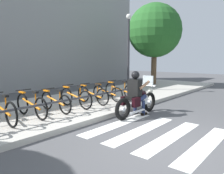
{
  "coord_description": "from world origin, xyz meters",
  "views": [
    {
      "loc": [
        -4.25,
        -2.17,
        1.84
      ],
      "look_at": [
        1.54,
        2.69,
        0.87
      ],
      "focal_mm": 35.36,
      "sensor_mm": 36.0,
      "label": 1
    }
  ],
  "objects_px": {
    "bicycle_3": "(55,102)",
    "bicycle_7": "(120,90)",
    "rider": "(136,90)",
    "bicycle_2": "(31,105)",
    "bicycle_4": "(75,97)",
    "bicycle_6": "(107,93)",
    "motorcycle": "(137,101)",
    "bicycle_1": "(2,110)",
    "street_lamp": "(129,46)",
    "tree_near_rack": "(155,31)",
    "bicycle_5": "(93,95)",
    "bike_rack": "(77,99)"
  },
  "relations": [
    {
      "from": "bicycle_3",
      "to": "tree_near_rack",
      "type": "height_order",
      "value": "tree_near_rack"
    },
    {
      "from": "bicycle_7",
      "to": "street_lamp",
      "type": "distance_m",
      "value": 3.21
    },
    {
      "from": "bicycle_3",
      "to": "tree_near_rack",
      "type": "relative_size",
      "value": 0.3
    },
    {
      "from": "rider",
      "to": "bicycle_2",
      "type": "xyz_separation_m",
      "value": [
        -2.58,
        1.9,
        -0.33
      ]
    },
    {
      "from": "bicycle_5",
      "to": "rider",
      "type": "bearing_deg",
      "value": -87.52
    },
    {
      "from": "bicycle_3",
      "to": "street_lamp",
      "type": "relative_size",
      "value": 0.38
    },
    {
      "from": "bicycle_5",
      "to": "bicycle_7",
      "type": "height_order",
      "value": "bicycle_5"
    },
    {
      "from": "bicycle_2",
      "to": "bike_rack",
      "type": "height_order",
      "value": "bicycle_2"
    },
    {
      "from": "bike_rack",
      "to": "street_lamp",
      "type": "height_order",
      "value": "street_lamp"
    },
    {
      "from": "rider",
      "to": "bicycle_1",
      "type": "bearing_deg",
      "value": 150.89
    },
    {
      "from": "rider",
      "to": "bicycle_1",
      "type": "distance_m",
      "value": 3.92
    },
    {
      "from": "bicycle_3",
      "to": "bike_rack",
      "type": "bearing_deg",
      "value": -53.13
    },
    {
      "from": "bicycle_6",
      "to": "bike_rack",
      "type": "xyz_separation_m",
      "value": [
        -2.08,
        -0.56,
        0.1
      ]
    },
    {
      "from": "bicycle_3",
      "to": "bicycle_5",
      "type": "relative_size",
      "value": 0.97
    },
    {
      "from": "bicycle_5",
      "to": "street_lamp",
      "type": "distance_m",
      "value": 4.51
    },
    {
      "from": "bicycle_2",
      "to": "bicycle_1",
      "type": "bearing_deg",
      "value": 180.0
    },
    {
      "from": "motorcycle",
      "to": "bicycle_1",
      "type": "distance_m",
      "value": 3.97
    },
    {
      "from": "bicycle_6",
      "to": "street_lamp",
      "type": "distance_m",
      "value": 3.83
    },
    {
      "from": "rider",
      "to": "bicycle_5",
      "type": "height_order",
      "value": "rider"
    },
    {
      "from": "bicycle_7",
      "to": "bicycle_2",
      "type": "bearing_deg",
      "value": -179.99
    },
    {
      "from": "motorcycle",
      "to": "tree_near_rack",
      "type": "bearing_deg",
      "value": 25.7
    },
    {
      "from": "bicycle_2",
      "to": "bicycle_7",
      "type": "bearing_deg",
      "value": 0.01
    },
    {
      "from": "bicycle_5",
      "to": "bicycle_1",
      "type": "bearing_deg",
      "value": -179.99
    },
    {
      "from": "rider",
      "to": "bicycle_2",
      "type": "bearing_deg",
      "value": 143.63
    },
    {
      "from": "bicycle_7",
      "to": "street_lamp",
      "type": "bearing_deg",
      "value": 27.45
    },
    {
      "from": "rider",
      "to": "bicycle_2",
      "type": "relative_size",
      "value": 0.87
    },
    {
      "from": "bicycle_1",
      "to": "bicycle_6",
      "type": "xyz_separation_m",
      "value": [
        4.16,
        0.0,
        -0.03
      ]
    },
    {
      "from": "motorcycle",
      "to": "bicycle_3",
      "type": "height_order",
      "value": "motorcycle"
    },
    {
      "from": "bicycle_4",
      "to": "bike_rack",
      "type": "xyz_separation_m",
      "value": [
        -0.42,
        -0.55,
        0.07
      ]
    },
    {
      "from": "motorcycle",
      "to": "bicycle_1",
      "type": "bearing_deg",
      "value": 151.37
    },
    {
      "from": "bicycle_3",
      "to": "bicycle_4",
      "type": "distance_m",
      "value": 0.83
    },
    {
      "from": "motorcycle",
      "to": "bicycle_2",
      "type": "distance_m",
      "value": 3.27
    },
    {
      "from": "motorcycle",
      "to": "rider",
      "type": "distance_m",
      "value": 0.38
    },
    {
      "from": "bicycle_4",
      "to": "bicycle_6",
      "type": "height_order",
      "value": "bicycle_4"
    },
    {
      "from": "bicycle_1",
      "to": "street_lamp",
      "type": "relative_size",
      "value": 0.42
    },
    {
      "from": "bicycle_4",
      "to": "street_lamp",
      "type": "height_order",
      "value": "street_lamp"
    },
    {
      "from": "bike_rack",
      "to": "street_lamp",
      "type": "relative_size",
      "value": 1.54
    },
    {
      "from": "rider",
      "to": "bicycle_4",
      "type": "relative_size",
      "value": 0.88
    },
    {
      "from": "street_lamp",
      "to": "tree_near_rack",
      "type": "height_order",
      "value": "tree_near_rack"
    },
    {
      "from": "bicycle_5",
      "to": "street_lamp",
      "type": "bearing_deg",
      "value": 16.48
    },
    {
      "from": "bicycle_4",
      "to": "bike_rack",
      "type": "distance_m",
      "value": 0.7
    },
    {
      "from": "bicycle_6",
      "to": "bicycle_7",
      "type": "xyz_separation_m",
      "value": [
        0.83,
        -0.0,
        0.01
      ]
    },
    {
      "from": "bicycle_2",
      "to": "bicycle_7",
      "type": "relative_size",
      "value": 1.0
    },
    {
      "from": "tree_near_rack",
      "to": "motorcycle",
      "type": "bearing_deg",
      "value": -154.3
    },
    {
      "from": "bicycle_3",
      "to": "bicycle_7",
      "type": "bearing_deg",
      "value": 0.0
    },
    {
      "from": "bicycle_3",
      "to": "bicycle_5",
      "type": "bearing_deg",
      "value": -0.01
    },
    {
      "from": "bicycle_6",
      "to": "bike_rack",
      "type": "distance_m",
      "value": 2.15
    },
    {
      "from": "rider",
      "to": "bicycle_5",
      "type": "distance_m",
      "value": 1.93
    },
    {
      "from": "street_lamp",
      "to": "tree_near_rack",
      "type": "relative_size",
      "value": 0.77
    },
    {
      "from": "bicycle_3",
      "to": "bicycle_4",
      "type": "height_order",
      "value": "bicycle_4"
    }
  ]
}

